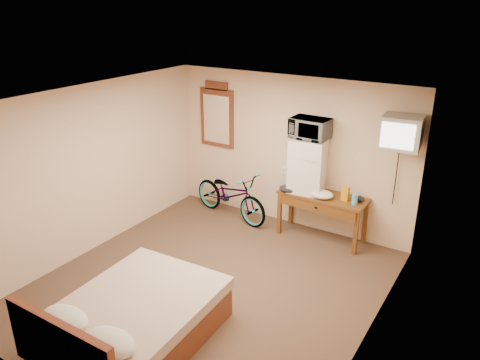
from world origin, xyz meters
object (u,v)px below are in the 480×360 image
(desk, at_px, (322,203))
(bed, at_px, (131,322))
(microwave, at_px, (310,128))
(blue_cup, at_px, (355,199))
(bicycle, at_px, (231,194))
(crt_television, at_px, (402,132))
(mini_fridge, at_px, (308,165))
(wall_mirror, at_px, (217,116))

(desk, height_order, bed, bed)
(microwave, distance_m, bed, 3.78)
(blue_cup, xyz_separation_m, bicycle, (-2.17, -0.04, -0.40))
(crt_television, xyz_separation_m, bicycle, (-2.71, -0.10, -1.49))
(bed, bearing_deg, blue_cup, 68.23)
(microwave, distance_m, crt_television, 1.36)
(desk, distance_m, mini_fridge, 0.62)
(desk, distance_m, bed, 3.49)
(blue_cup, xyz_separation_m, bed, (-1.33, -3.34, -0.53))
(mini_fridge, height_order, bed, mini_fridge)
(microwave, xyz_separation_m, bed, (-0.51, -3.44, -1.47))
(mini_fridge, height_order, wall_mirror, wall_mirror)
(bicycle, bearing_deg, blue_cup, -77.12)
(mini_fridge, bearing_deg, wall_mirror, 173.53)
(blue_cup, distance_m, wall_mirror, 2.83)
(microwave, xyz_separation_m, crt_television, (1.36, -0.04, 0.15))
(blue_cup, distance_m, bed, 3.64)
(crt_television, relative_size, bed, 0.31)
(blue_cup, relative_size, crt_television, 0.25)
(mini_fridge, distance_m, wall_mirror, 1.93)
(microwave, relative_size, wall_mirror, 0.50)
(desk, xyz_separation_m, crt_television, (1.06, 0.02, 1.29))
(crt_television, xyz_separation_m, wall_mirror, (-3.21, 0.25, -0.24))
(wall_mirror, height_order, bicycle, wall_mirror)
(desk, relative_size, mini_fridge, 1.62)
(desk, relative_size, crt_television, 2.26)
(crt_television, distance_m, bed, 4.21)
(desk, height_order, crt_television, crt_television)
(desk, height_order, microwave, microwave)
(bicycle, bearing_deg, mini_fridge, -72.12)
(bicycle, bearing_deg, microwave, -72.12)
(mini_fridge, relative_size, bicycle, 0.53)
(crt_television, bearing_deg, bed, -118.77)
(microwave, relative_size, bicycle, 0.35)
(wall_mirror, bearing_deg, bicycle, -35.17)
(desk, bearing_deg, crt_television, 1.14)
(mini_fridge, distance_m, bicycle, 1.55)
(desk, bearing_deg, bicycle, -177.14)
(bicycle, bearing_deg, crt_television, -76.07)
(wall_mirror, bearing_deg, crt_television, -4.49)
(desk, bearing_deg, wall_mirror, 172.75)
(wall_mirror, relative_size, bicycle, 0.71)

